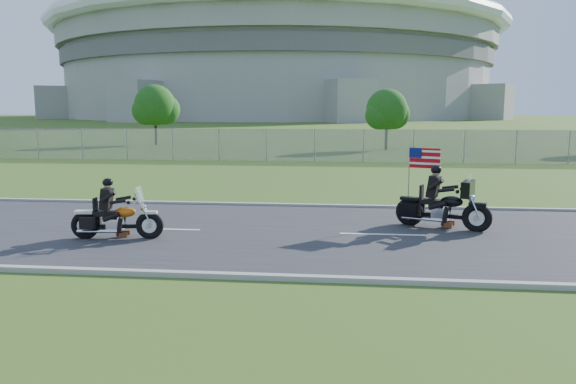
# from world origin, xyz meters

# --- Properties ---
(ground) EXTENTS (420.00, 420.00, 0.00)m
(ground) POSITION_xyz_m (0.00, 0.00, 0.00)
(ground) COLOR #2C4B17
(ground) RESTS_ON ground
(road) EXTENTS (120.00, 8.00, 0.04)m
(road) POSITION_xyz_m (0.00, 0.00, 0.02)
(road) COLOR #28282B
(road) RESTS_ON ground
(curb_north) EXTENTS (120.00, 0.18, 0.12)m
(curb_north) POSITION_xyz_m (0.00, 4.05, 0.05)
(curb_north) COLOR #9E9B93
(curb_north) RESTS_ON ground
(curb_south) EXTENTS (120.00, 0.18, 0.12)m
(curb_south) POSITION_xyz_m (0.00, -4.05, 0.05)
(curb_south) COLOR #9E9B93
(curb_south) RESTS_ON ground
(fence) EXTENTS (60.00, 0.03, 2.00)m
(fence) POSITION_xyz_m (-5.00, 20.00, 1.00)
(fence) COLOR gray
(fence) RESTS_ON ground
(stadium) EXTENTS (140.40, 140.40, 29.20)m
(stadium) POSITION_xyz_m (-20.00, 170.00, 15.58)
(stadium) COLOR #A3A099
(stadium) RESTS_ON ground
(tree_fence_near) EXTENTS (3.52, 3.28, 4.75)m
(tree_fence_near) POSITION_xyz_m (6.04, 30.04, 2.97)
(tree_fence_near) COLOR #382316
(tree_fence_near) RESTS_ON ground
(tree_fence_mid) EXTENTS (3.96, 3.69, 5.30)m
(tree_fence_mid) POSITION_xyz_m (-13.95, 34.04, 3.30)
(tree_fence_mid) COLOR #382316
(tree_fence_mid) RESTS_ON ground
(motorcycle_lead) EXTENTS (2.37, 0.73, 1.59)m
(motorcycle_lead) POSITION_xyz_m (-2.77, -1.15, 0.51)
(motorcycle_lead) COLOR black
(motorcycle_lead) RESTS_ON ground
(motorcycle_follow) EXTENTS (2.53, 1.33, 2.21)m
(motorcycle_follow) POSITION_xyz_m (5.69, 1.00, 0.60)
(motorcycle_follow) COLOR black
(motorcycle_follow) RESTS_ON ground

